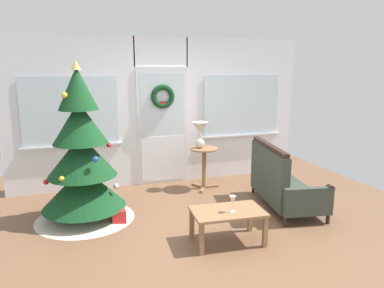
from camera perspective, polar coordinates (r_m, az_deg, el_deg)
The scene contains 9 objects.
ground_plane at distance 4.89m, azimuth 1.52°, elevation -12.87°, with size 6.76×6.76×0.00m, color brown.
back_wall_with_door at distance 6.48m, azimuth -4.72°, elevation 5.06°, with size 5.20×0.19×2.55m.
christmas_tree at distance 5.12m, azimuth -16.69°, elevation -2.96°, with size 1.33×1.33×2.13m.
settee_sofa at distance 5.59m, azimuth 13.60°, elevation -5.88°, with size 0.93×1.54×0.96m.
side_table at distance 6.22m, azimuth 1.88°, elevation -2.50°, with size 0.50×0.48×0.71m.
table_lamp at distance 6.14m, azimuth 1.25°, elevation 1.99°, with size 0.28×0.28×0.44m.
coffee_table at distance 4.41m, azimuth 5.56°, elevation -10.93°, with size 0.88×0.58×0.40m.
wine_glass at distance 4.30m, azimuth 6.32°, elevation -8.69°, with size 0.08×0.08×0.20m.
gift_box at distance 5.09m, azimuth -11.35°, elevation -10.94°, with size 0.18×0.17×0.18m, color red.
Camera 1 is at (-1.52, -4.17, 2.04)m, focal length 34.35 mm.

